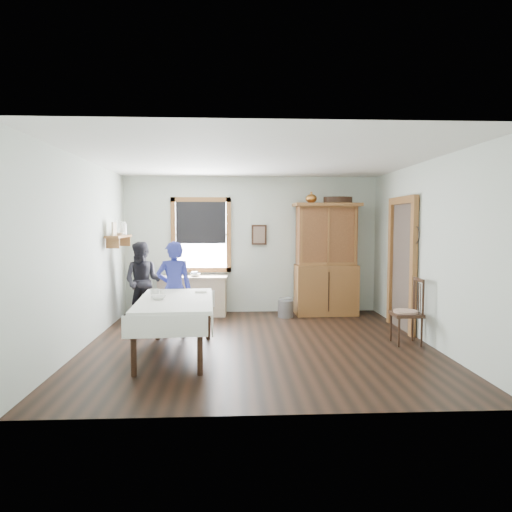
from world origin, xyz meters
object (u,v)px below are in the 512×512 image
object	(u,v)px
woman_blue	(174,292)
figure_dark	(143,284)
work_counter	(193,296)
pail	(286,309)
wicker_basket	(306,311)
china_hutch	(326,259)
dining_table	(176,327)
spindle_chair	(406,311)

from	to	relation	value
woman_blue	figure_dark	distance (m)	1.36
work_counter	figure_dark	distance (m)	1.02
pail	wicker_basket	bearing A→B (deg)	17.91
china_hutch	dining_table	distance (m)	3.77
work_counter	china_hutch	size ratio (longest dim) A/B	0.61
work_counter	wicker_basket	size ratio (longest dim) A/B	4.22
work_counter	pail	world-z (taller)	work_counter
dining_table	pail	size ratio (longest dim) A/B	6.02
work_counter	wicker_basket	bearing A→B (deg)	-1.62
pail	woman_blue	distance (m)	2.41
pail	figure_dark	xyz separation A→B (m)	(-2.63, -0.20, 0.51)
woman_blue	figure_dark	size ratio (longest dim) A/B	1.04
spindle_chair	wicker_basket	distance (m)	2.45
spindle_chair	woman_blue	distance (m)	3.54
china_hutch	pail	distance (m)	1.26
china_hutch	spindle_chair	world-z (taller)	china_hutch
wicker_basket	pail	bearing A→B (deg)	-162.09
figure_dark	work_counter	bearing A→B (deg)	37.60
dining_table	wicker_basket	bearing A→B (deg)	49.53
spindle_chair	figure_dark	distance (m)	4.56
dining_table	spindle_chair	world-z (taller)	spindle_chair
woman_blue	figure_dark	xyz separation A→B (m)	(-0.71, 1.16, -0.02)
wicker_basket	woman_blue	world-z (taller)	woman_blue
china_hutch	spindle_chair	distance (m)	2.43
work_counter	pail	xyz separation A→B (m)	(1.78, -0.28, -0.22)
work_counter	pail	distance (m)	1.81
china_hutch	figure_dark	size ratio (longest dim) A/B	1.62
work_counter	china_hutch	xyz separation A→B (m)	(2.59, -0.04, 0.70)
work_counter	wicker_basket	xyz separation A→B (m)	(2.18, -0.15, -0.29)
china_hutch	wicker_basket	bearing A→B (deg)	-167.10
pail	wicker_basket	distance (m)	0.43
work_counter	woman_blue	xyz separation A→B (m)	(-0.14, -1.64, 0.31)
work_counter	spindle_chair	world-z (taller)	spindle_chair
work_counter	dining_table	distance (m)	2.69
work_counter	spindle_chair	bearing A→B (deg)	-32.08
spindle_chair	figure_dark	size ratio (longest dim) A/B	0.73
work_counter	china_hutch	world-z (taller)	china_hutch
china_hutch	pail	xyz separation A→B (m)	(-0.82, -0.24, -0.92)
dining_table	figure_dark	size ratio (longest dim) A/B	1.43
spindle_chair	pail	size ratio (longest dim) A/B	3.07
wicker_basket	woman_blue	xyz separation A→B (m)	(-2.32, -1.49, 0.60)
dining_table	figure_dark	bearing A→B (deg)	111.40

